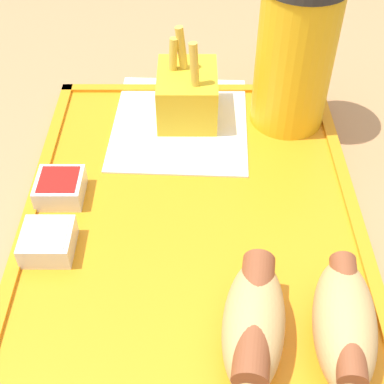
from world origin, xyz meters
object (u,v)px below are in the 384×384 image
sauce_cup_ketchup (60,187)px  hot_dog_far (345,322)px  soda_cup (295,55)px  sauce_cup_mayo (48,241)px  hot_dog_near (254,321)px  fries_carton (187,94)px

sauce_cup_ketchup → hot_dog_far: bearing=56.8°
soda_cup → sauce_cup_mayo: bearing=-50.1°
soda_cup → hot_dog_near: soda_cup is taller
hot_dog_near → sauce_cup_mayo: size_ratio=2.65×
soda_cup → fries_carton: bearing=-92.2°
fries_carton → soda_cup: bearing=87.8°
sauce_cup_mayo → sauce_cup_ketchup: same height
hot_dog_near → fries_carton: fries_carton is taller
fries_carton → sauce_cup_mayo: (0.20, -0.12, -0.02)m
soda_cup → hot_dog_far: (0.28, 0.01, -0.05)m
hot_dog_far → sauce_cup_mayo: hot_dog_far is taller
hot_dog_far → fries_carton: 0.31m
soda_cup → sauce_cup_mayo: (0.19, -0.23, -0.07)m
soda_cup → sauce_cup_ketchup: bearing=-61.5°
fries_carton → sauce_cup_mayo: 0.23m
hot_dog_far → fries_carton: bearing=-157.7°
hot_dog_far → sauce_cup_ketchup: bearing=-123.2°
hot_dog_near → fries_carton: (-0.29, -0.05, 0.00)m
hot_dog_near → sauce_cup_ketchup: size_ratio=2.65×
hot_dog_far → fries_carton: size_ratio=1.12×
sauce_cup_ketchup → sauce_cup_mayo: bearing=1.1°
soda_cup → hot_dog_far: soda_cup is taller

